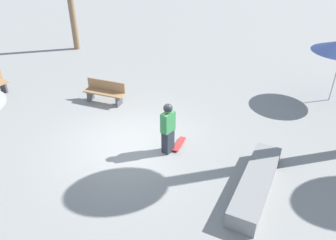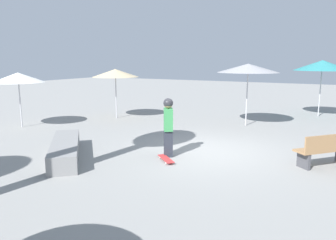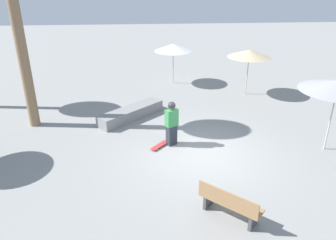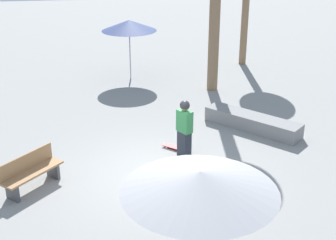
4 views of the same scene
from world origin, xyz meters
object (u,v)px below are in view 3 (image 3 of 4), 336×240
object	(u,v)px
shade_umbrella_tan	(249,54)
shade_umbrella_white	(173,47)
concrete_ledge	(131,113)
bench_far	(229,204)
skateboard	(159,145)
skater_main	(172,122)

from	to	relation	value
shade_umbrella_tan	shade_umbrella_white	bearing A→B (deg)	59.65
concrete_ledge	bench_far	bearing A→B (deg)	-157.72
skateboard	shade_umbrella_white	size ratio (longest dim) A/B	0.34
skateboard	shade_umbrella_tan	xyz separation A→B (m)	(5.12, -4.59, 1.98)
skateboard	concrete_ledge	size ratio (longest dim) A/B	0.27
skateboard	concrete_ledge	xyz separation A→B (m)	(2.57, 1.05, 0.17)
bench_far	shade_umbrella_white	world-z (taller)	shade_umbrella_white
shade_umbrella_white	skateboard	bearing A→B (deg)	171.09
skateboard	shade_umbrella_tan	world-z (taller)	shade_umbrella_tan
bench_far	shade_umbrella_white	xyz separation A→B (m)	(10.88, 0.41, 1.53)
concrete_ledge	shade_umbrella_white	distance (m)	5.36
skater_main	concrete_ledge	bearing A→B (deg)	-89.16
bench_far	shade_umbrella_tan	bearing A→B (deg)	112.99
shade_umbrella_white	bench_far	bearing A→B (deg)	-177.83
bench_far	shade_umbrella_tan	xyz separation A→B (m)	(8.85, -3.06, 1.62)
bench_far	skateboard	bearing A→B (deg)	154.36
skater_main	skateboard	bearing A→B (deg)	-10.16
skater_main	concrete_ledge	size ratio (longest dim) A/B	0.59
skater_main	bench_far	xyz separation A→B (m)	(-3.90, -1.09, -0.45)
skater_main	skateboard	world-z (taller)	skater_main
skater_main	concrete_ledge	xyz separation A→B (m)	(2.40, 1.49, -0.65)
bench_far	skater_main	bearing A→B (deg)	147.72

